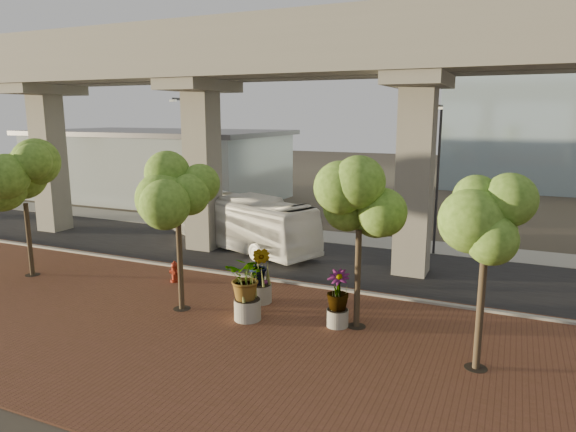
% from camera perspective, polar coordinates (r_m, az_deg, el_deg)
% --- Properties ---
extents(ground, '(160.00, 160.00, 0.00)m').
position_cam_1_polar(ground, '(26.20, -0.47, -5.97)').
color(ground, '#3A352A').
rests_on(ground, ground).
extents(brick_plaza, '(70.00, 13.00, 0.06)m').
position_cam_1_polar(brick_plaza, '(19.63, -10.36, -12.13)').
color(brick_plaza, brown).
rests_on(brick_plaza, ground).
extents(asphalt_road, '(90.00, 8.00, 0.04)m').
position_cam_1_polar(asphalt_road, '(27.95, 1.23, -4.82)').
color(asphalt_road, black).
rests_on(asphalt_road, ground).
extents(curb_strip, '(70.00, 0.25, 0.16)m').
position_cam_1_polar(curb_strip, '(24.45, -2.41, -7.06)').
color(curb_strip, gray).
rests_on(curb_strip, ground).
extents(far_sidewalk, '(90.00, 3.00, 0.06)m').
position_cam_1_polar(far_sidewalk, '(32.93, 4.92, -2.36)').
color(far_sidewalk, gray).
rests_on(far_sidewalk, ground).
extents(transit_viaduct, '(72.00, 5.60, 12.40)m').
position_cam_1_polar(transit_viaduct, '(26.86, 1.29, 10.24)').
color(transit_viaduct, gray).
rests_on(transit_viaduct, ground).
extents(station_pavilion, '(23.00, 13.00, 6.30)m').
position_cam_1_polar(station_pavilion, '(49.45, -14.15, 5.65)').
color(station_pavilion, '#A8B8C0').
rests_on(station_pavilion, ground).
extents(transit_bus, '(11.40, 6.85, 3.14)m').
position_cam_1_polar(transit_bus, '(30.23, -5.49, -0.61)').
color(transit_bus, white).
rests_on(transit_bus, ground).
extents(fire_hydrant, '(0.50, 0.45, 1.00)m').
position_cam_1_polar(fire_hydrant, '(24.64, -12.46, -6.06)').
color(fire_hydrant, maroon).
rests_on(fire_hydrant, ground).
extents(planter_front, '(2.28, 2.28, 2.51)m').
position_cam_1_polar(planter_front, '(19.52, -4.56, -7.23)').
color(planter_front, '#9A968B').
rests_on(planter_front, ground).
extents(planter_right, '(2.00, 2.00, 2.13)m').
position_cam_1_polar(planter_right, '(19.03, 5.57, -8.47)').
color(planter_right, '#A39F93').
rests_on(planter_right, ground).
extents(planter_left, '(2.16, 2.16, 2.38)m').
position_cam_1_polar(planter_left, '(21.27, -3.16, -5.87)').
color(planter_left, gray).
rests_on(planter_left, ground).
extents(street_tree_far_west, '(3.90, 3.90, 6.47)m').
position_cam_1_polar(street_tree_far_west, '(27.19, -27.36, 3.61)').
color(street_tree_far_west, '#453927').
rests_on(street_tree_far_west, ground).
extents(street_tree_near_west, '(3.52, 3.52, 6.25)m').
position_cam_1_polar(street_tree_near_west, '(20.24, -12.21, 2.26)').
color(street_tree_near_west, '#453927').
rests_on(street_tree_near_west, ground).
extents(street_tree_near_east, '(3.43, 3.43, 6.22)m').
position_cam_1_polar(street_tree_near_east, '(18.23, 7.97, 1.45)').
color(street_tree_near_east, '#453927').
rests_on(street_tree_near_east, ground).
extents(street_tree_far_east, '(3.09, 3.09, 6.05)m').
position_cam_1_polar(street_tree_far_east, '(16.03, 21.24, -0.63)').
color(street_tree_far_east, '#453927').
rests_on(street_tree_far_east, ground).
extents(streetlamp_west, '(0.44, 1.27, 8.79)m').
position_cam_1_polar(streetlamp_west, '(36.36, -11.51, 6.88)').
color(streetlamp_west, '#323338').
rests_on(streetlamp_west, ground).
extents(streetlamp_east, '(0.41, 1.19, 8.20)m').
position_cam_1_polar(streetlamp_east, '(29.19, 16.31, 4.96)').
color(streetlamp_east, '#2D2D32').
rests_on(streetlamp_east, ground).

